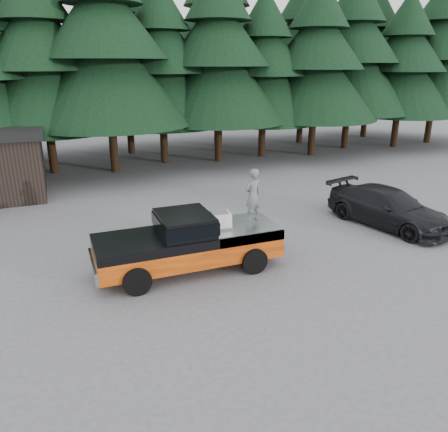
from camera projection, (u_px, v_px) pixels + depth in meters
name	position (u px, v px, depth m)	size (l,w,h in m)	color
ground	(211.00, 263.00, 14.55)	(120.00, 120.00, 0.00)	#535356
pickup_truck	(188.00, 251.00, 13.92)	(6.00, 2.04, 1.33)	orange
truck_cab	(184.00, 223.00, 13.56)	(1.66, 1.90, 0.59)	black
air_compressor	(219.00, 220.00, 13.92)	(0.70, 0.58, 0.48)	silver
man_on_bed	(253.00, 195.00, 14.32)	(0.65, 0.43, 1.78)	slate
parked_car	(388.00, 207.00, 17.77)	(2.12, 5.23, 1.52)	black
treeline	(122.00, 39.00, 27.23)	(60.15, 16.05, 17.50)	black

